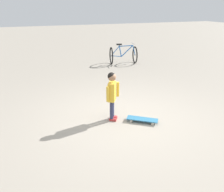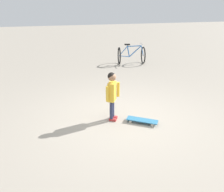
# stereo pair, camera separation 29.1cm
# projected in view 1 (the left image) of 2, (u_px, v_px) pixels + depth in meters

# --- Properties ---
(ground_plane) EXTENTS (50.00, 50.00, 0.00)m
(ground_plane) POSITION_uv_depth(u_px,v_px,m) (124.00, 118.00, 4.96)
(ground_plane) COLOR #9E9384
(child_person) EXTENTS (0.36, 0.28, 1.06)m
(child_person) POSITION_uv_depth(u_px,v_px,m) (112.00, 91.00, 4.66)
(child_person) COLOR #2D3351
(child_person) RESTS_ON ground
(skateboard) EXTENTS (0.64, 0.54, 0.07)m
(skateboard) POSITION_uv_depth(u_px,v_px,m) (142.00, 119.00, 4.78)
(skateboard) COLOR teal
(skateboard) RESTS_ON ground
(bicycle_mid) EXTENTS (1.19, 0.90, 0.85)m
(bicycle_mid) POSITION_uv_depth(u_px,v_px,m) (123.00, 55.00, 9.44)
(bicycle_mid) COLOR black
(bicycle_mid) RESTS_ON ground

